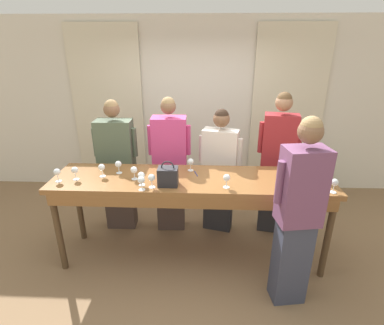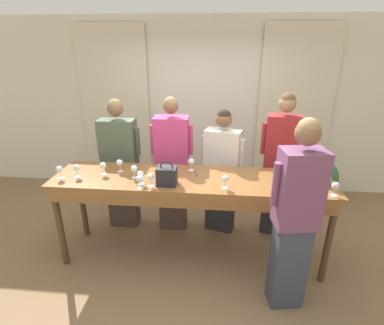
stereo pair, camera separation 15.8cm
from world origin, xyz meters
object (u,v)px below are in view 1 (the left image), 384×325
object	(u,v)px
wine_bottle	(326,173)
wine_glass_back_mid	(75,171)
wine_glass_back_right	(57,172)
wine_glass_front_left	(152,178)
wine_glass_back_left	(191,162)
guest_olive_jacket	(117,167)
wine_glass_front_right	(335,183)
guest_cream_sweater	(219,171)
wine_glass_front_mid	(102,168)
guest_striped_shirt	(277,164)
wine_glass_by_handbag	(227,178)
wine_glass_center_mid	(118,165)
wine_glass_center_right	(317,169)
handbag	(168,176)
wine_glass_by_bottle	(134,170)
wine_glass_center_left	(141,176)
host_pouring	(298,215)
wine_glass_near_host	(141,180)
guest_pink_top	(170,166)
tasting_bar	(192,187)
potted_plant	(320,178)

from	to	relation	value
wine_bottle	wine_glass_back_mid	bearing A→B (deg)	-179.34
wine_glass_back_right	wine_glass_front_left	bearing A→B (deg)	-5.36
wine_glass_back_left	guest_olive_jacket	size ratio (longest dim) A/B	0.08
wine_glass_front_left	wine_glass_back_mid	distance (m)	0.86
wine_glass_front_right	guest_cream_sweater	distance (m)	1.42
wine_glass_front_mid	guest_striped_shirt	distance (m)	2.14
wine_bottle	wine_glass_by_handbag	world-z (taller)	wine_bottle
wine_bottle	wine_glass_center_mid	xyz separation A→B (m)	(-2.23, 0.16, -0.01)
wine_glass_center_right	wine_glass_back_right	distance (m)	2.76
wine_glass_center_mid	wine_glass_center_right	xyz separation A→B (m)	(2.17, -0.05, 0.00)
wine_glass_back_left	wine_glass_by_handbag	world-z (taller)	same
wine_glass_front_mid	wine_glass_center_right	distance (m)	2.33
wine_glass_back_right	wine_glass_front_mid	bearing A→B (deg)	18.78
guest_striped_shirt	handbag	bearing A→B (deg)	-148.58
wine_glass_back_mid	wine_glass_by_bottle	world-z (taller)	same
wine_glass_front_left	wine_glass_back_right	bearing A→B (deg)	174.64
wine_glass_center_left	wine_glass_back_mid	world-z (taller)	same
wine_glass_by_bottle	host_pouring	distance (m)	1.70
handbag	guest_striped_shirt	world-z (taller)	guest_striped_shirt
wine_glass_front_left	wine_glass_back_right	world-z (taller)	same
wine_glass_back_right	wine_glass_near_host	bearing A→B (deg)	-9.54
wine_glass_back_left	guest_pink_top	distance (m)	0.55
guest_cream_sweater	wine_glass_center_mid	bearing A→B (deg)	-156.02
wine_glass_front_right	wine_glass_back_mid	size ratio (longest dim) A/B	1.00
wine_glass_back_left	wine_glass_back_right	bearing A→B (deg)	-165.79
wine_glass_front_right	wine_glass_back_left	distance (m)	1.51
wine_glass_back_mid	wine_glass_front_left	bearing A→B (deg)	-10.03
wine_glass_center_right	guest_olive_jacket	bearing A→B (deg)	166.54
handbag	wine_glass_near_host	xyz separation A→B (m)	(-0.25, -0.12, 0.00)
guest_olive_jacket	wine_glass_back_right	bearing A→B (deg)	-118.24
handbag	guest_striped_shirt	size ratio (longest dim) A/B	0.14
guest_pink_top	host_pouring	distance (m)	1.77
wine_glass_front_right	guest_olive_jacket	distance (m)	2.58
wine_glass_center_left	wine_bottle	bearing A→B (deg)	4.00
guest_striped_shirt	host_pouring	bearing A→B (deg)	-93.69
tasting_bar	potted_plant	xyz separation A→B (m)	(2.04, 1.60, -0.60)
wine_glass_front_right	wine_glass_front_left	bearing A→B (deg)	178.96
wine_glass_back_mid	handbag	bearing A→B (deg)	-5.03
wine_glass_center_left	wine_glass_by_bottle	world-z (taller)	same
wine_glass_front_right	wine_glass_front_mid	bearing A→B (deg)	173.47
wine_glass_center_left	guest_cream_sweater	size ratio (longest dim) A/B	0.09
tasting_bar	guest_striped_shirt	world-z (taller)	guest_striped_shirt
wine_glass_center_left	wine_glass_by_bottle	size ratio (longest dim) A/B	1.00
wine_glass_by_bottle	wine_glass_by_handbag	xyz separation A→B (m)	(0.98, -0.16, 0.00)
tasting_bar	potted_plant	bearing A→B (deg)	38.17
wine_glass_front_mid	wine_glass_back_mid	size ratio (longest dim) A/B	1.00
wine_glass_center_left	wine_glass_back_right	bearing A→B (deg)	176.93
wine_glass_front_left	wine_glass_back_left	distance (m)	0.58
wine_glass_by_handbag	guest_pink_top	world-z (taller)	guest_pink_top
wine_glass_by_bottle	guest_olive_jacket	size ratio (longest dim) A/B	0.08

